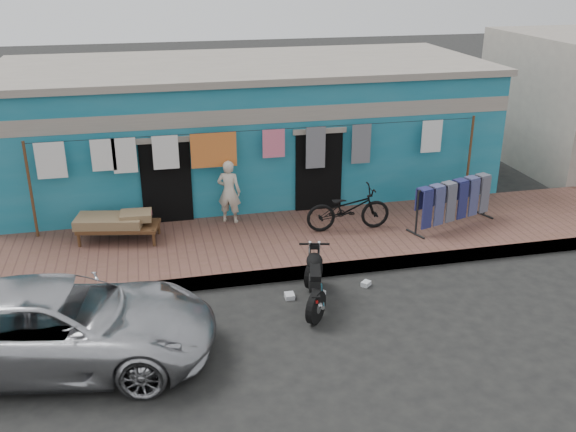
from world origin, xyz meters
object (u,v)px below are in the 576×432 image
object	(u,v)px
car	(61,324)
bicycle	(348,204)
motorcycle	(315,279)
charpoy	(119,227)
jeans_rack	(453,203)
seated_person	(229,192)

from	to	relation	value
car	bicycle	bearing A→B (deg)	-49.20
motorcycle	charpoy	size ratio (longest dim) A/B	0.88
bicycle	jeans_rack	xyz separation A→B (m)	(2.33, -0.29, -0.06)
charpoy	jeans_rack	size ratio (longest dim) A/B	0.83
bicycle	charpoy	world-z (taller)	bicycle
car	bicycle	world-z (taller)	bicycle
car	charpoy	size ratio (longest dim) A/B	2.54
jeans_rack	charpoy	bearing A→B (deg)	173.65
car	motorcycle	world-z (taller)	car
seated_person	motorcycle	bearing A→B (deg)	128.99
charpoy	seated_person	bearing A→B (deg)	11.35
seated_person	motorcycle	size ratio (longest dim) A/B	0.88
seated_person	bicycle	world-z (taller)	seated_person
bicycle	jeans_rack	world-z (taller)	bicycle
car	charpoy	xyz separation A→B (m)	(0.78, 3.95, -0.13)
bicycle	charpoy	bearing A→B (deg)	86.18
car	motorcycle	xyz separation A→B (m)	(4.21, 0.84, -0.16)
bicycle	motorcycle	distance (m)	2.99
bicycle	motorcycle	size ratio (longest dim) A/B	1.11
car	seated_person	xyz separation A→B (m)	(3.20, 4.43, 0.30)
charpoy	jeans_rack	xyz separation A→B (m)	(7.20, -0.80, 0.24)
charpoy	jeans_rack	distance (m)	7.25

